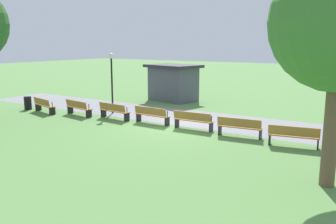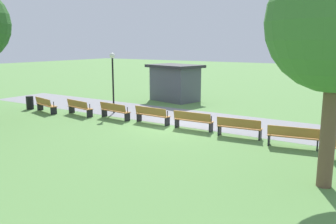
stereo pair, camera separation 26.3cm
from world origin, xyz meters
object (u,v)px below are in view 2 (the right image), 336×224
at_px(bench_0, 45,105).
at_px(bench_6, 293,136).
at_px(bench_1, 79,107).
at_px(bench_2, 114,110).
at_px(bench_3, 152,115).
at_px(lamp_post, 113,71).
at_px(bench_4, 193,120).
at_px(bench_5, 239,127).
at_px(trash_bin, 30,103).
at_px(kiosk, 175,82).

distance_m(bench_0, bench_6, 14.47).
bearing_deg(bench_1, bench_2, 17.60).
bearing_deg(bench_3, lamp_post, 164.79).
xyz_separation_m(bench_4, bench_6, (4.83, -0.50, 0.00)).
height_order(bench_5, bench_6, same).
xyz_separation_m(trash_bin, kiosk, (5.87, 7.94, 0.93)).
bearing_deg(bench_4, kiosk, 125.63).
xyz_separation_m(bench_0, bench_2, (4.78, 0.82, 0.00)).
height_order(bench_1, kiosk, kiosk).
bearing_deg(bench_3, bench_2, -174.14).
bearing_deg(bench_4, bench_2, 179.99).
distance_m(bench_2, bench_3, 2.43).
height_order(bench_1, lamp_post, lamp_post).
xyz_separation_m(bench_3, bench_4, (2.43, 0.00, 0.00)).
distance_m(lamp_post, trash_bin, 6.03).
bearing_deg(bench_1, trash_bin, -165.59).
xyz_separation_m(bench_4, trash_bin, (-11.35, -0.83, -0.07)).
relative_size(bench_2, bench_3, 1.01).
height_order(bench_2, lamp_post, lamp_post).
bearing_deg(bench_0, bench_3, 21.51).
height_order(bench_1, bench_3, same).
bearing_deg(bench_4, bench_5, -5.86).
bearing_deg(bench_3, kiosk, 115.15).
bearing_deg(bench_4, trash_bin, -177.80).
bearing_deg(bench_6, lamp_post, 161.77).
bearing_deg(bench_0, bench_2, 23.46).
bearing_deg(bench_6, bench_5, 162.40).
xyz_separation_m(bench_0, bench_5, (12.06, 0.82, 0.00)).
bearing_deg(bench_4, bench_1, -178.06).
height_order(bench_1, bench_6, same).
bearing_deg(bench_4, bench_0, -176.11).
xyz_separation_m(bench_2, bench_3, (2.42, 0.17, 0.00)).
height_order(bench_5, lamp_post, lamp_post).
relative_size(bench_1, lamp_post, 0.57).
bearing_deg(trash_bin, bench_4, 4.16).
relative_size(bench_6, trash_bin, 2.45).
height_order(bench_1, trash_bin, bench_1).
height_order(bench_0, bench_3, same).
relative_size(bench_0, bench_2, 1.01).
bearing_deg(bench_2, bench_5, 5.88).
height_order(bench_0, bench_2, same).
bearing_deg(bench_2, bench_3, 9.78).
xyz_separation_m(bench_5, bench_6, (2.41, -0.33, 0.00)).
relative_size(trash_bin, kiosk, 0.20).
distance_m(bench_6, kiosk, 12.84).
relative_size(bench_1, bench_3, 1.02).
relative_size(bench_3, lamp_post, 0.55).
bearing_deg(bench_2, bench_0, -164.37).
distance_m(bench_0, bench_3, 7.27).
bearing_deg(bench_4, bench_3, 178.04).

